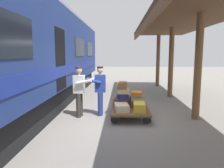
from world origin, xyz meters
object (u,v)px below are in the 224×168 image
train_car (16,56)px  suitcase_tan_vintage (123,91)px  porter_by_door (80,90)px  suitcase_burgundy_valise (122,103)px  luggage_cart (130,108)px  suitcase_gray_aluminum (137,99)px  suitcase_slate_roller (123,95)px  suitcase_navy_fabric (123,96)px  porter_in_overalls (100,89)px  suitcase_yellow_case (139,107)px  suitcase_olive_duffel (138,103)px  suitcase_brown_leather (122,85)px  suitcase_orange_carryall (137,93)px  suitcase_teal_softside (122,100)px  suitcase_cream_canvas (122,107)px

train_car → suitcase_tan_vintage: size_ratio=33.78×
porter_by_door → suitcase_burgundy_valise: bearing=-172.4°
luggage_cart → suitcase_gray_aluminum: bearing=-115.6°
suitcase_gray_aluminum → suitcase_slate_roller: bearing=3.8°
suitcase_navy_fabric → porter_in_overalls: 0.83m
suitcase_yellow_case → suitcase_olive_duffel: bearing=-90.0°
suitcase_navy_fabric → suitcase_tan_vintage: suitcase_tan_vintage is taller
suitcase_tan_vintage → porter_in_overalls: size_ratio=0.32×
suitcase_brown_leather → suitcase_orange_carryall: bearing=-131.6°
suitcase_teal_softside → suitcase_burgundy_valise: bearing=90.0°
suitcase_cream_canvas → suitcase_navy_fabric: (-0.03, -0.59, 0.27)m
suitcase_tan_vintage → suitcase_yellow_case: bearing=131.9°
porter_by_door → train_car: bearing=2.1°
suitcase_cream_canvas → suitcase_tan_vintage: bearing=-95.2°
suitcase_gray_aluminum → porter_in_overalls: 1.50m
suitcase_yellow_case → suitcase_slate_roller: 1.25m
suitcase_cream_canvas → suitcase_orange_carryall: bearing=-116.1°
suitcase_burgundy_valise → luggage_cart: bearing=-180.0°
suitcase_olive_duffel → suitcase_navy_fabric: 0.58m
suitcase_olive_duffel → suitcase_navy_fabric: size_ratio=0.99×
porter_in_overalls → suitcase_navy_fabric: bearing=177.9°
suitcase_navy_fabric → porter_in_overalls: bearing=-2.1°
suitcase_tan_vintage → luggage_cart: bearing=-175.4°
suitcase_olive_duffel → porter_in_overalls: 1.41m
suitcase_tan_vintage → porter_in_overalls: bearing=-3.8°
suitcase_cream_canvas → suitcase_navy_fabric: suitcase_navy_fabric is taller
suitcase_olive_duffel → suitcase_gray_aluminum: size_ratio=0.87×
suitcase_burgundy_valise → porter_in_overalls: porter_in_overalls is taller
suitcase_burgundy_valise → porter_by_door: porter_by_door is taller
suitcase_navy_fabric → suitcase_slate_roller: size_ratio=1.05×
suitcase_teal_softside → suitcase_yellow_case: size_ratio=0.85×
luggage_cart → suitcase_tan_vintage: suitcase_tan_vintage is taller
suitcase_olive_duffel → porter_by_door: (1.97, 0.19, 0.48)m
train_car → suitcase_brown_leather: bearing=-176.5°
suitcase_gray_aluminum → porter_by_door: (1.97, 0.77, 0.46)m
suitcase_burgundy_valise → porter_by_door: bearing=7.6°
luggage_cart → porter_in_overalls: size_ratio=1.24×
suitcase_cream_canvas → suitcase_teal_softside: bearing=-90.0°
suitcase_gray_aluminum → suitcase_brown_leather: 1.03m
suitcase_brown_leather → suitcase_orange_carryall: suitcase_brown_leather is taller
suitcase_gray_aluminum → suitcase_orange_carryall: size_ratio=1.00×
suitcase_gray_aluminum → train_car: bearing=11.8°
suitcase_olive_duffel → suitcase_gray_aluminum: (0.00, -0.58, 0.02)m
suitcase_yellow_case → suitcase_navy_fabric: 0.83m
suitcase_cream_canvas → suitcase_orange_carryall: size_ratio=1.07×
train_car → suitcase_olive_duffel: bearing=-176.2°
suitcase_burgundy_valise → porter_by_door: size_ratio=0.30×
suitcase_brown_leather → porter_by_door: (1.43, 0.14, -0.15)m
suitcase_orange_carryall → suitcase_teal_softside: bearing=-2.3°
train_car → porter_in_overalls: train_car is taller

